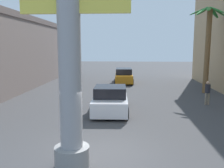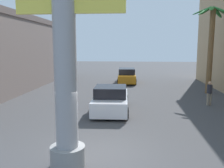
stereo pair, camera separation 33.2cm
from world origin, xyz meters
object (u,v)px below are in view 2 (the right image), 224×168
Objects in this scene: palm_tree_mid_right at (211,41)px; neon_sign_pole at (64,3)px; car_lead at (111,100)px; pedestrian_mid_right at (209,91)px; car_far at (127,76)px.

neon_sign_pole is at bearing -121.05° from palm_tree_mid_right.
neon_sign_pole reaches higher than palm_tree_mid_right.
car_lead is 0.69× the size of palm_tree_mid_right.
neon_sign_pole is 6.50× the size of pedestrian_mid_right.
car_lead is at bearing -139.01° from palm_tree_mid_right.
pedestrian_mid_right is at bearing -105.10° from palm_tree_mid_right.
car_lead is 6.71m from pedestrian_mid_right.
palm_tree_mid_right reaches higher than pedestrian_mid_right.
neon_sign_pole reaches higher than car_far.
neon_sign_pole is 8.49m from car_lead.
pedestrian_mid_right is at bearing 18.21° from car_lead.
pedestrian_mid_right is at bearing 52.67° from neon_sign_pole.
car_far is 9.69m from palm_tree_mid_right.
palm_tree_mid_right is at bearing 40.99° from car_lead.
neon_sign_pole is 1.46× the size of palm_tree_mid_right.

